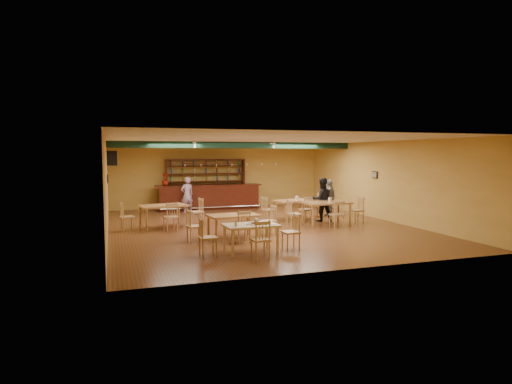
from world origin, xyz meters
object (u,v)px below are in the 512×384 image
object	(u,v)px
near_table	(251,238)
dining_table_d	(326,213)
dining_table_c	(233,227)
patron_bar	(187,195)
bar_counter	(209,197)
patron_right_a	(322,200)
dining_table_b	(294,210)
dining_table_a	(163,216)

from	to	relation	value
near_table	dining_table_d	bearing A→B (deg)	38.86
dining_table_c	patron_bar	xyz separation A→B (m)	(-0.33, 6.20, 0.40)
dining_table_d	bar_counter	bearing A→B (deg)	117.30
patron_right_a	dining_table_b	bearing A→B (deg)	-35.75
dining_table_a	patron_bar	xyz separation A→B (m)	(1.40, 3.50, 0.38)
near_table	patron_right_a	xyz separation A→B (m)	(4.11, 4.11, 0.45)
patron_bar	patron_right_a	distance (m)	5.92
dining_table_b	patron_bar	size ratio (longest dim) A/B	0.97
dining_table_b	dining_table_a	bearing A→B (deg)	169.60
dining_table_a	patron_right_a	bearing A→B (deg)	-16.59
bar_counter	near_table	world-z (taller)	bar_counter
dining_table_a	near_table	xyz separation A→B (m)	(1.69, -4.57, -0.03)
dining_table_d	patron_right_a	size ratio (longest dim) A/B	1.00
patron_bar	dining_table_a	bearing A→B (deg)	52.45
dining_table_d	patron_bar	distance (m)	6.32
dining_table_b	patron_right_a	size ratio (longest dim) A/B	0.91
bar_counter	dining_table_a	size ratio (longest dim) A/B	3.09
patron_bar	dining_table_c	bearing A→B (deg)	77.31
dining_table_a	dining_table_d	distance (m)	5.71
dining_table_a	bar_counter	bearing A→B (deg)	47.69
dining_table_c	near_table	bearing A→B (deg)	-97.57
near_table	dining_table_a	bearing A→B (deg)	108.46
bar_counter	dining_table_d	size ratio (longest dim) A/B	2.94
bar_counter	dining_table_a	bearing A→B (deg)	-120.30
bar_counter	dining_table_d	xyz separation A→B (m)	(3.05, -5.56, -0.16)
dining_table_c	dining_table_d	world-z (taller)	dining_table_d
dining_table_c	dining_table_b	bearing A→B (deg)	36.58
dining_table_c	patron_bar	bearing A→B (deg)	86.69
dining_table_d	near_table	distance (m)	5.12
patron_right_a	dining_table_a	bearing A→B (deg)	4.68
bar_counter	patron_right_a	world-z (taller)	patron_right_a
dining_table_a	dining_table_d	world-z (taller)	dining_table_d
dining_table_d	dining_table_c	bearing A→B (deg)	-160.56
patron_bar	dining_table_b	bearing A→B (deg)	122.94
dining_table_c	patron_bar	size ratio (longest dim) A/B	0.95
dining_table_b	patron_bar	world-z (taller)	patron_bar
dining_table_a	dining_table_b	distance (m)	5.01
near_table	patron_bar	distance (m)	8.09
dining_table_c	near_table	distance (m)	1.87
dining_table_b	dining_table_c	bearing A→B (deg)	-151.35
dining_table_c	patron_right_a	distance (m)	4.66
near_table	patron_right_a	world-z (taller)	patron_right_a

